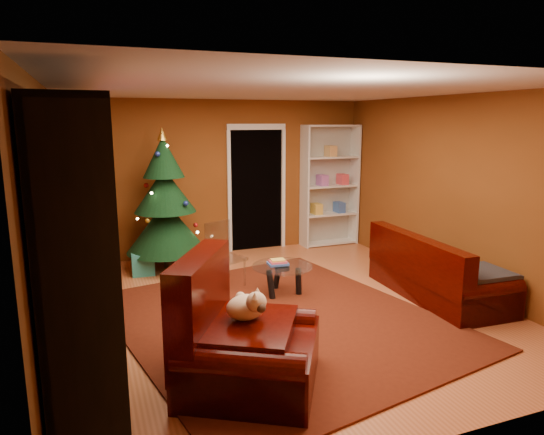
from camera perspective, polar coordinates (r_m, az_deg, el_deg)
name	(u,v)px	position (r m, az deg, el deg)	size (l,w,h in m)	color
floor	(283,309)	(6.09, 1.36, -10.67)	(5.00, 5.50, 0.05)	#B05930
ceiling	(285,87)	(5.66, 1.49, 15.07)	(5.00, 5.50, 0.05)	silver
wall_back	(223,177)	(8.33, -5.83, 4.71)	(5.00, 0.05, 2.60)	brown
wall_left	(50,218)	(5.32, -24.62, -0.07)	(0.05, 5.50, 2.60)	brown
wall_right	(455,192)	(7.07, 20.76, 2.83)	(0.05, 5.50, 2.60)	brown
doorway	(257,191)	(8.50, -1.80, 3.19)	(1.06, 0.60, 2.16)	black
rug	(278,320)	(5.69, 0.70, -11.92)	(3.32, 3.87, 0.02)	#551C0D
media_unit	(77,244)	(4.53, -21.98, -2.90)	(0.48, 3.16, 2.42)	black
christmas_tree	(165,201)	(7.55, -12.47, 1.92)	(1.22, 1.22, 2.18)	black
gift_box_teal	(143,264)	(7.50, -14.95, -5.26)	(0.32, 0.32, 0.32)	teal
gift_box_red	(170,254)	(8.10, -11.94, -4.21)	(0.24, 0.24, 0.24)	maroon
white_bookshelf	(330,186)	(8.88, 6.82, 3.71)	(1.04, 0.37, 2.24)	white
armchair	(250,335)	(4.23, -2.55, -13.68)	(1.20, 1.20, 0.94)	black
dog	(246,307)	(4.20, -3.12, -10.51)	(0.40, 0.30, 0.31)	beige
sofa	(439,265)	(6.65, 19.05, -5.29)	(1.97, 0.89, 0.85)	black
coffee_table	(282,280)	(6.40, 1.21, -7.34)	(0.79, 0.79, 0.49)	gray
acrylic_chair	(227,259)	(6.65, -5.34, -4.86)	(0.42, 0.46, 0.82)	#66605B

